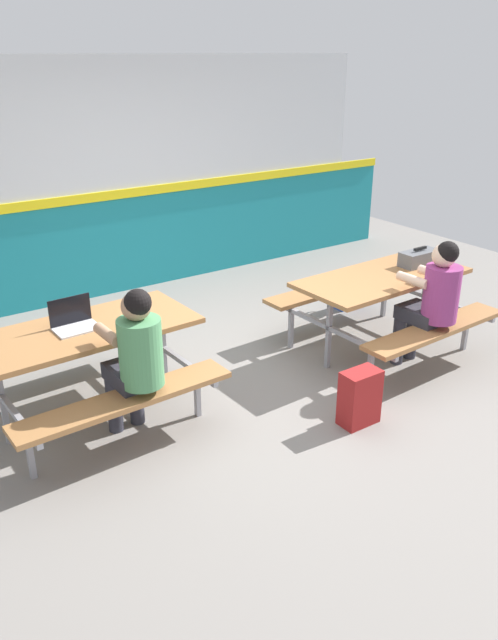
# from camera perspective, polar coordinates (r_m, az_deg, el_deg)

# --- Properties ---
(ground_plane) EXTENTS (10.00, 10.00, 0.02)m
(ground_plane) POSITION_cam_1_polar(r_m,az_deg,el_deg) (5.41, 0.57, -5.78)
(ground_plane) COLOR gray
(accent_backdrop) EXTENTS (8.00, 0.14, 2.60)m
(accent_backdrop) POSITION_cam_1_polar(r_m,az_deg,el_deg) (7.30, -12.23, 11.95)
(accent_backdrop) COLOR teal
(accent_backdrop) RESTS_ON ground
(picnic_table_left) EXTENTS (1.69, 1.61, 0.74)m
(picnic_table_left) POSITION_cam_1_polar(r_m,az_deg,el_deg) (4.84, -14.64, -2.53)
(picnic_table_left) COLOR #9E6B3D
(picnic_table_left) RESTS_ON ground
(picnic_table_right) EXTENTS (1.69, 1.61, 0.74)m
(picnic_table_right) POSITION_cam_1_polar(r_m,az_deg,el_deg) (5.90, 11.97, 2.47)
(picnic_table_right) COLOR #9E6B3D
(picnic_table_right) RESTS_ON ground
(student_nearer) EXTENTS (0.37, 0.53, 1.21)m
(student_nearer) POSITION_cam_1_polar(r_m,az_deg,el_deg) (4.37, -10.27, -3.06)
(student_nearer) COLOR #2D2D38
(student_nearer) RESTS_ON ground
(student_further) EXTENTS (0.37, 0.53, 1.21)m
(student_further) POSITION_cam_1_polar(r_m,az_deg,el_deg) (5.54, 16.42, 2.11)
(student_further) COLOR #2D2D38
(student_further) RESTS_ON ground
(laptop_silver) EXTENTS (0.33, 0.23, 0.22)m
(laptop_silver) POSITION_cam_1_polar(r_m,az_deg,el_deg) (4.77, -15.61, -0.20)
(laptop_silver) COLOR silver
(laptop_silver) RESTS_ON picnic_table_left
(toolbox_grey) EXTENTS (0.40, 0.18, 0.18)m
(toolbox_grey) POSITION_cam_1_polar(r_m,az_deg,el_deg) (6.19, 15.25, 5.48)
(toolbox_grey) COLOR #595B60
(toolbox_grey) RESTS_ON picnic_table_right
(backpack_dark) EXTENTS (0.30, 0.22, 0.44)m
(backpack_dark) POSITION_cam_1_polar(r_m,az_deg,el_deg) (4.83, 9.99, -6.98)
(backpack_dark) COLOR maroon
(backpack_dark) RESTS_ON ground
(tote_bag_bright) EXTENTS (0.34, 0.21, 0.43)m
(tote_bag_bright) POSITION_cam_1_polar(r_m,az_deg,el_deg) (6.99, 9.21, 2.65)
(tote_bag_bright) COLOR #1E47B2
(tote_bag_bright) RESTS_ON ground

